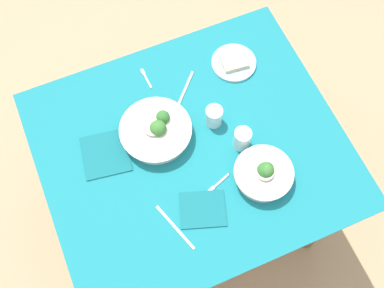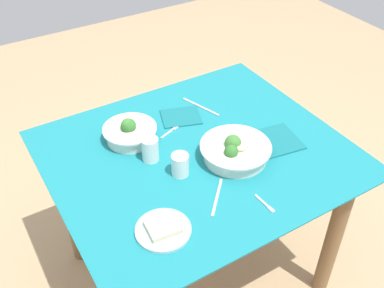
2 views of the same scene
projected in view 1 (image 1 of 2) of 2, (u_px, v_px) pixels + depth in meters
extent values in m
plane|color=tan|center=(192.00, 208.00, 2.56)|extent=(6.00, 6.00, 0.00)
cube|color=#197A84|center=(192.00, 149.00, 1.87)|extent=(1.13, 0.99, 0.01)
cube|color=brown|center=(192.00, 150.00, 1.88)|extent=(1.10, 0.96, 0.02)
cylinder|color=brown|center=(323.00, 222.00, 2.15)|extent=(0.07, 0.07, 0.73)
cylinder|color=brown|center=(70.00, 149.00, 2.30)|extent=(0.07, 0.07, 0.73)
cylinder|color=brown|center=(246.00, 83.00, 2.44)|extent=(0.07, 0.07, 0.73)
cylinder|color=silver|center=(156.00, 133.00, 1.86)|extent=(0.24, 0.24, 0.05)
cylinder|color=silver|center=(156.00, 129.00, 1.83)|extent=(0.27, 0.27, 0.01)
sphere|color=#33702D|center=(156.00, 128.00, 1.83)|extent=(0.04, 0.04, 0.04)
sphere|color=#33702D|center=(163.00, 117.00, 1.84)|extent=(0.05, 0.05, 0.05)
sphere|color=#3D7A33|center=(158.00, 128.00, 1.82)|extent=(0.06, 0.06, 0.06)
cylinder|color=beige|center=(153.00, 127.00, 1.82)|extent=(0.08, 0.08, 0.01)
cylinder|color=silver|center=(263.00, 175.00, 1.79)|extent=(0.19, 0.19, 0.05)
cylinder|color=silver|center=(264.00, 172.00, 1.77)|extent=(0.22, 0.22, 0.01)
sphere|color=#3D7A33|center=(266.00, 170.00, 1.75)|extent=(0.06, 0.06, 0.06)
sphere|color=#33702D|center=(265.00, 170.00, 1.75)|extent=(0.06, 0.06, 0.06)
sphere|color=#286023|center=(267.00, 169.00, 1.76)|extent=(0.05, 0.05, 0.05)
cylinder|color=beige|center=(265.00, 172.00, 1.75)|extent=(0.06, 0.06, 0.01)
cylinder|color=#99C6D1|center=(234.00, 63.00, 2.01)|extent=(0.18, 0.18, 0.01)
cube|color=beige|center=(234.00, 61.00, 2.00)|extent=(0.11, 0.10, 0.02)
cylinder|color=silver|center=(214.00, 116.00, 1.87)|extent=(0.07, 0.07, 0.09)
cylinder|color=silver|center=(242.00, 139.00, 1.83)|extent=(0.07, 0.07, 0.10)
cube|color=#B7B7BC|center=(222.00, 180.00, 1.81)|extent=(0.07, 0.03, 0.00)
cube|color=#B7B7BC|center=(212.00, 189.00, 1.79)|extent=(0.03, 0.02, 0.00)
cube|color=#B7B7BC|center=(148.00, 81.00, 1.98)|extent=(0.01, 0.07, 0.00)
cube|color=#B7B7BC|center=(143.00, 72.00, 2.00)|extent=(0.01, 0.03, 0.00)
cube|color=#B7B7BC|center=(185.00, 90.00, 1.97)|extent=(0.13, 0.14, 0.00)
cube|color=#B7B7BC|center=(175.00, 227.00, 1.73)|extent=(0.07, 0.20, 0.00)
cube|color=#156870|center=(106.00, 154.00, 1.85)|extent=(0.20, 0.20, 0.01)
cube|color=#156870|center=(203.00, 209.00, 1.76)|extent=(0.20, 0.18, 0.01)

